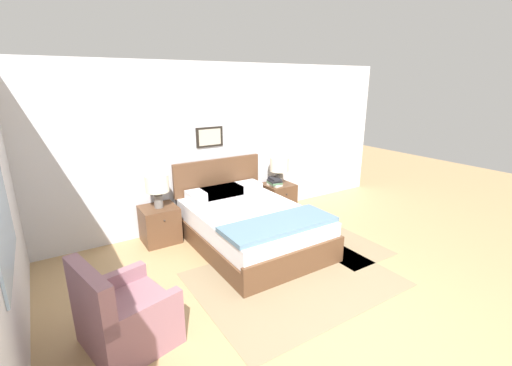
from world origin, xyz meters
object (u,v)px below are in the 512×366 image
at_px(nightstand_by_door, 278,198).
at_px(table_lamp_by_door, 279,166).
at_px(armchair, 124,317).
at_px(nightstand_near_window, 160,224).
at_px(table_lamp_near_window, 157,185).
at_px(bed, 250,224).

distance_m(nightstand_by_door, table_lamp_by_door, 0.61).
relative_size(armchair, nightstand_by_door, 1.64).
height_order(nightstand_near_window, table_lamp_by_door, table_lamp_by_door).
bearing_deg(table_lamp_by_door, nightstand_near_window, 179.55).
bearing_deg(table_lamp_near_window, nightstand_near_window, 110.74).
bearing_deg(table_lamp_by_door, armchair, -148.73).
bearing_deg(bed, table_lamp_near_window, 144.25).
relative_size(table_lamp_near_window, table_lamp_by_door, 1.00).
relative_size(nightstand_by_door, table_lamp_by_door, 1.10).
bearing_deg(nightstand_by_door, bed, -143.90).
height_order(bed, nightstand_near_window, bed).
xyz_separation_m(bed, nightstand_by_door, (1.08, 0.79, -0.03)).
relative_size(armchair, table_lamp_near_window, 1.81).
height_order(nightstand_near_window, table_lamp_near_window, table_lamp_near_window).
height_order(armchair, nightstand_near_window, armchair).
bearing_deg(nightstand_near_window, armchair, -115.96).
distance_m(bed, table_lamp_near_window, 1.45).
bearing_deg(nightstand_near_window, bed, -36.17).
bearing_deg(armchair, nightstand_near_window, 140.69).
xyz_separation_m(armchair, table_lamp_by_door, (3.09, 1.88, 0.60)).
bearing_deg(table_lamp_by_door, table_lamp_near_window, 180.00).
xyz_separation_m(armchair, table_lamp_near_window, (0.93, 1.88, 0.60)).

